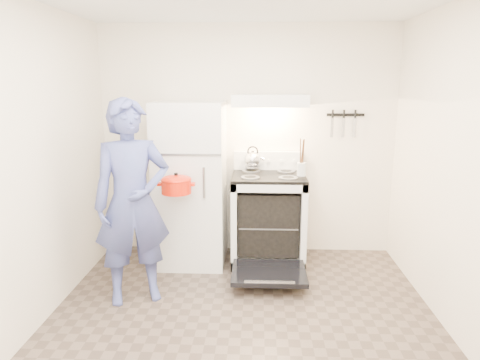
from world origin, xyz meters
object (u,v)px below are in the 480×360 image
Objects in this scene: refrigerator at (191,184)px; dutch_oven at (176,186)px; stove_body at (268,220)px; tea_kettle at (253,158)px; person at (132,203)px.

dutch_oven is at bearing -96.46° from refrigerator.
stove_body is 0.68m from tea_kettle.
refrigerator is 0.96× the size of person.
stove_body is 1.54m from person.
dutch_oven is (-0.70, -0.76, -0.13)m from tea_kettle.
stove_body is 2.63× the size of dutch_oven.
stove_body is at bearing 31.92° from dutch_oven.
tea_kettle is at bearing 25.13° from person.
refrigerator is 0.53m from dutch_oven.
person is at bearing -113.04° from refrigerator.
stove_body is at bearing -52.03° from tea_kettle.
tea_kettle is 0.76× the size of dutch_oven.
tea_kettle is (-0.17, 0.22, 0.62)m from stove_body.
refrigerator is 6.39× the size of tea_kettle.
tea_kettle is 0.15× the size of person.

